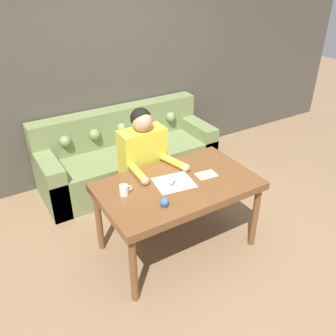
{
  "coord_description": "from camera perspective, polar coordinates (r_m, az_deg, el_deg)",
  "views": [
    {
      "loc": [
        -1.52,
        -2.18,
        2.41
      ],
      "look_at": [
        -0.1,
        0.14,
        0.83
      ],
      "focal_mm": 38.0,
      "sensor_mm": 36.0,
      "label": 1
    }
  ],
  "objects": [
    {
      "name": "ground_plane",
      "position": [
        3.59,
        2.55,
        -12.07
      ],
      "size": [
        16.0,
        16.0,
        0.0
      ],
      "primitive_type": "plane",
      "color": "#846647"
    },
    {
      "name": "wall_back",
      "position": [
        4.41,
        -10.6,
        15.04
      ],
      "size": [
        8.0,
        0.06,
        2.6
      ],
      "color": "#474238",
      "rests_on": "ground_plane"
    },
    {
      "name": "dining_table",
      "position": [
        3.17,
        1.6,
        -3.55
      ],
      "size": [
        1.4,
        0.84,
        0.73
      ],
      "color": "brown",
      "rests_on": "ground_plane"
    },
    {
      "name": "couch",
      "position": [
        4.45,
        -6.54,
        1.85
      ],
      "size": [
        2.15,
        0.79,
        0.88
      ],
      "color": "olive",
      "rests_on": "ground_plane"
    },
    {
      "name": "person",
      "position": [
        3.56,
        -3.91,
        0.17
      ],
      "size": [
        0.51,
        0.6,
        1.25
      ],
      "color": "#33281E",
      "rests_on": "ground_plane"
    },
    {
      "name": "pattern_paper_main",
      "position": [
        3.13,
        0.97,
        -2.35
      ],
      "size": [
        0.37,
        0.34,
        0.0
      ],
      "color": "beige",
      "rests_on": "dining_table"
    },
    {
      "name": "pattern_paper_offcut",
      "position": [
        3.26,
        6.21,
        -1.11
      ],
      "size": [
        0.2,
        0.15,
        0.0
      ],
      "color": "beige",
      "rests_on": "dining_table"
    },
    {
      "name": "scissors",
      "position": [
        3.12,
        0.89,
        -2.44
      ],
      "size": [
        0.18,
        0.16,
        0.01
      ],
      "color": "silver",
      "rests_on": "dining_table"
    },
    {
      "name": "mug",
      "position": [
        2.98,
        -7.04,
        -3.54
      ],
      "size": [
        0.11,
        0.08,
        0.09
      ],
      "color": "silver",
      "rests_on": "dining_table"
    },
    {
      "name": "pin_cushion",
      "position": [
        2.83,
        -0.58,
        -5.55
      ],
      "size": [
        0.07,
        0.07,
        0.07
      ],
      "color": "#4C3828",
      "rests_on": "dining_table"
    }
  ]
}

